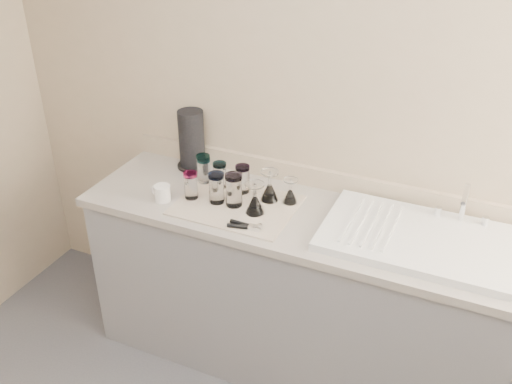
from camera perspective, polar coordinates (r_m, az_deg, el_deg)
The scene contains 17 objects.
room_envelope at distance 1.38m, azimuth -12.51°, elevation -3.24°, with size 3.54×3.50×2.52m.
counter_unit at distance 2.89m, azimuth 3.90°, elevation -9.79°, with size 2.06×0.62×0.90m.
sink_unit at distance 2.53m, azimuth 16.11°, elevation -4.49°, with size 0.82×0.50×0.22m.
dish_towel at distance 2.69m, azimuth -1.98°, elevation -1.32°, with size 0.55×0.42×0.01m, color beige.
tumbler_teal at distance 2.86m, azimuth -5.21°, elevation 2.22°, with size 0.07×0.07×0.13m.
tumbler_cyan at distance 2.81m, azimuth -3.64°, elevation 1.72°, with size 0.07×0.07×0.13m.
tumbler_purple at distance 2.76m, azimuth -1.35°, elevation 1.34°, with size 0.07×0.07×0.14m.
tumbler_magenta at distance 2.72m, azimuth -6.53°, elevation 0.69°, with size 0.07×0.07×0.13m.
tumbler_blue at distance 2.68m, azimuth -3.96°, elevation 0.44°, with size 0.08×0.08×0.15m.
tumbler_lavender at distance 2.64m, azimuth -2.23°, elevation 0.23°, with size 0.08×0.08×0.16m.
tumbler_extra at distance 2.87m, azimuth -5.28°, elevation 2.44°, with size 0.07×0.07×0.14m.
goblet_back_left at distance 2.70m, azimuth 1.37°, elevation 0.17°, with size 0.09×0.09×0.15m.
goblet_back_right at distance 2.69m, azimuth 3.44°, elevation -0.26°, with size 0.07×0.07×0.12m.
goblet_front_left at distance 2.60m, azimuth -0.10°, elevation -1.10°, with size 0.09×0.09×0.15m.
can_opener at distance 2.51m, azimuth -1.08°, elevation -3.41°, with size 0.16×0.06×0.02m.
white_mug at distance 2.75m, azimuth -9.38°, elevation -0.10°, with size 0.11×0.09×0.08m.
paper_towel_roll at distance 3.00m, azimuth -6.45°, elevation 5.17°, with size 0.17×0.17×0.31m.
Camera 1 is at (0.74, -0.91, 2.29)m, focal length 40.00 mm.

